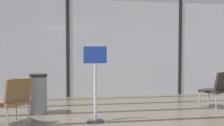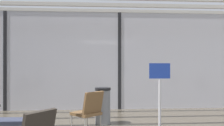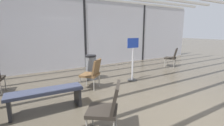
{
  "view_description": "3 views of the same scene",
  "coord_description": "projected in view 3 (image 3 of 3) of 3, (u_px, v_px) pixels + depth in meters",
  "views": [
    {
      "loc": [
        0.1,
        -2.44,
        1.33
      ],
      "look_at": [
        1.47,
        6.07,
        0.96
      ],
      "focal_mm": 40.76,
      "sensor_mm": 36.0,
      "label": 1
    },
    {
      "loc": [
        -0.86,
        -2.99,
        1.43
      ],
      "look_at": [
        -0.14,
        6.47,
        1.45
      ],
      "focal_mm": 41.87,
      "sensor_mm": 36.0,
      "label": 2
    },
    {
      "loc": [
        -2.79,
        -1.83,
        1.69
      ],
      "look_at": [
        -0.21,
        2.45,
        0.67
      ],
      "focal_mm": 25.86,
      "sensor_mm": 36.0,
      "label": 3
    }
  ],
  "objects": [
    {
      "name": "waiting_bench",
      "position": [
        46.0,
        95.0,
        3.38
      ],
      "size": [
        1.52,
        0.48,
        0.47
      ],
      "rotation": [
        0.0,
        0.0,
        3.09
      ],
      "color": "#33384C",
      "rests_on": "ground"
    },
    {
      "name": "lounge_chair_3",
      "position": [
        172.0,
        56.0,
        7.56
      ],
      "size": [
        0.68,
        0.7,
        0.87
      ],
      "rotation": [
        0.0,
        0.0,
        3.68
      ],
      "color": "#28231E",
      "rests_on": "ground"
    },
    {
      "name": "trash_bin",
      "position": [
        91.0,
        67.0,
        5.58
      ],
      "size": [
        0.38,
        0.38,
        0.86
      ],
      "color": "slate",
      "rests_on": "ground"
    },
    {
      "name": "parked_airplane",
      "position": [
        40.0,
        25.0,
        11.69
      ],
      "size": [
        13.76,
        4.07,
        4.07
      ],
      "color": "silver",
      "rests_on": "ground"
    },
    {
      "name": "info_sign",
      "position": [
        133.0,
        61.0,
        5.4
      ],
      "size": [
        0.44,
        0.32,
        1.44
      ],
      "color": "#333333",
      "rests_on": "ground"
    },
    {
      "name": "window_mullion_1",
      "position": [
        85.0,
        34.0,
        7.35
      ],
      "size": [
        0.1,
        0.12,
        3.04
      ],
      "primitive_type": "cube",
      "color": "black",
      "rests_on": "ground"
    },
    {
      "name": "glass_curtain_wall",
      "position": [
        85.0,
        34.0,
        7.35
      ],
      "size": [
        14.0,
        0.08,
        3.04
      ],
      "primitive_type": "cube",
      "color": "silver",
      "rests_on": "ground"
    },
    {
      "name": "lounge_chair_1",
      "position": [
        107.0,
        106.0,
        2.6
      ],
      "size": [
        0.71,
        0.7,
        0.87
      ],
      "rotation": [
        0.0,
        0.0,
        4.07
      ],
      "color": "#28231E",
      "rests_on": "ground"
    },
    {
      "name": "lounge_chair_2",
      "position": [
        93.0,
        72.0,
        4.7
      ],
      "size": [
        0.71,
        0.71,
        0.87
      ],
      "rotation": [
        0.0,
        0.0,
        3.89
      ],
      "color": "brown",
      "rests_on": "ground"
    },
    {
      "name": "window_mullion_2",
      "position": [
        143.0,
        33.0,
        9.12
      ],
      "size": [
        0.1,
        0.12,
        3.04
      ],
      "primitive_type": "cube",
      "color": "black",
      "rests_on": "ground"
    },
    {
      "name": "ground_plane",
      "position": [
        183.0,
        115.0,
        3.29
      ],
      "size": [
        60.0,
        60.0,
        0.0
      ],
      "primitive_type": "plane",
      "color": "#4C4438"
    }
  ]
}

